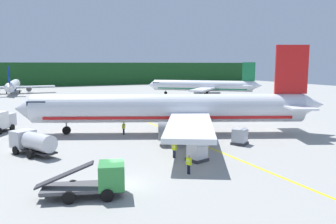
% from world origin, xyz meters
% --- Properties ---
extents(ground, '(240.00, 320.00, 0.20)m').
position_xyz_m(ground, '(0.00, 48.00, -0.10)').
color(ground, '#999993').
extents(distant_treeline, '(216.00, 6.00, 9.91)m').
position_xyz_m(distant_treeline, '(0.00, 126.21, 4.95)').
color(distant_treeline, '#19471E').
rests_on(distant_treeline, ground).
extents(airliner_foreground, '(39.51, 33.26, 11.90)m').
position_xyz_m(airliner_foreground, '(12.16, 16.24, 3.39)').
color(airliner_foreground, silver).
rests_on(airliner_foreground, ground).
extents(airliner_mid_apron, '(27.71, 25.34, 9.83)m').
position_xyz_m(airliner_mid_apron, '(45.50, 63.25, 2.80)').
color(airliner_mid_apron, silver).
rests_on(airliner_mid_apron, ground).
extents(airliner_far_taxiway, '(25.46, 30.76, 8.77)m').
position_xyz_m(airliner_far_taxiway, '(-6.05, 95.39, 2.50)').
color(airliner_far_taxiway, silver).
rests_on(airliner_far_taxiway, ground).
extents(service_truck_fuel, '(6.38, 3.77, 2.57)m').
position_xyz_m(service_truck_fuel, '(-2.31, -1.20, 1.19)').
color(service_truck_fuel, '#338C3F').
rests_on(service_truck_fuel, ground).
extents(service_truck_baggage, '(4.48, 5.91, 2.40)m').
position_xyz_m(service_truck_baggage, '(-5.68, 12.81, 1.39)').
color(service_truck_baggage, silver).
rests_on(service_truck_baggage, ground).
extents(cargo_container_near, '(2.07, 2.07, 1.91)m').
position_xyz_m(cargo_container_near, '(8.59, 3.50, 0.90)').
color(cargo_container_near, '#333338').
rests_on(cargo_container_near, ground).
extents(cargo_container_mid, '(2.34, 2.34, 1.98)m').
position_xyz_m(cargo_container_mid, '(16.61, 7.32, 0.93)').
color(cargo_container_mid, '#333338').
rests_on(cargo_container_mid, ground).
extents(crew_marshaller, '(0.37, 0.60, 1.68)m').
position_xyz_m(crew_marshaller, '(5.91, 0.35, 0.99)').
color(crew_marshaller, '#191E33').
rests_on(crew_marshaller, ground).
extents(crew_loader_left, '(0.52, 0.46, 1.66)m').
position_xyz_m(crew_loader_left, '(5.99, 18.53, 0.97)').
color(crew_loader_left, '#191E33').
rests_on(crew_loader_left, ground).
extents(crew_loader_right, '(0.41, 0.57, 1.67)m').
position_xyz_m(crew_loader_right, '(7.01, 5.37, 0.99)').
color(crew_loader_right, '#191E33').
rests_on(crew_loader_right, ground).
extents(apron_guide_line, '(0.30, 60.00, 0.01)m').
position_xyz_m(apron_guide_line, '(12.52, 11.47, 0.01)').
color(apron_guide_line, yellow).
rests_on(apron_guide_line, ground).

